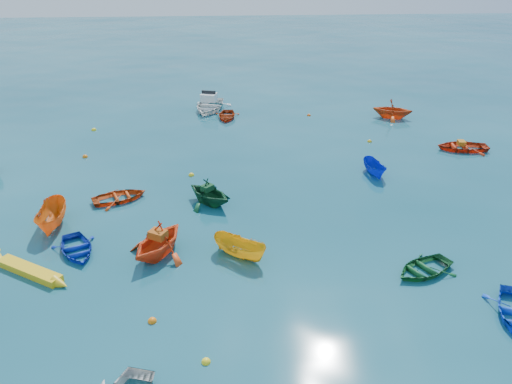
{
  "coord_description": "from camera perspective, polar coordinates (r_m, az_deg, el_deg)",
  "views": [
    {
      "loc": [
        -1.67,
        -18.51,
        12.18
      ],
      "look_at": [
        0.0,
        5.0,
        0.4
      ],
      "focal_mm": 35.0,
      "sensor_mm": 36.0,
      "label": 1
    }
  ],
  "objects": [
    {
      "name": "ground",
      "position": [
        22.22,
        0.92,
        -6.69
      ],
      "size": [
        160.0,
        160.0,
        0.0
      ],
      "primitive_type": "plane",
      "color": "#0B3F50",
      "rests_on": "ground"
    },
    {
      "name": "dinghy_blue_sw",
      "position": [
        23.46,
        -19.78,
        -6.49
      ],
      "size": [
        2.89,
        3.27,
        0.56
      ],
      "primitive_type": "imported",
      "rotation": [
        0.0,
        0.0,
        0.43
      ],
      "color": "#0D2AA7",
      "rests_on": "ground"
    },
    {
      "name": "dinghy_orange_w",
      "position": [
        22.36,
        -10.99,
        -7.01
      ],
      "size": [
        3.89,
        4.04,
        1.64
      ],
      "primitive_type": "imported",
      "rotation": [
        0.0,
        0.0,
        -0.52
      ],
      "color": "#F74917",
      "rests_on": "ground"
    },
    {
      "name": "sampan_yellow_mid",
      "position": [
        21.83,
        -1.83,
        -7.37
      ],
      "size": [
        2.72,
        2.43,
        1.03
      ],
      "primitive_type": "imported",
      "rotation": [
        0.0,
        0.0,
        0.91
      ],
      "color": "#EFAE15",
      "rests_on": "ground"
    },
    {
      "name": "dinghy_green_e",
      "position": [
        22.0,
        18.53,
        -8.66
      ],
      "size": [
        3.32,
        2.98,
        0.57
      ],
      "primitive_type": "imported",
      "rotation": [
        0.0,
        0.0,
        -1.1
      ],
      "color": "#135426",
      "rests_on": "ground"
    },
    {
      "name": "dinghy_red_nw",
      "position": [
        27.36,
        -15.28,
        -0.89
      ],
      "size": [
        3.36,
        2.93,
        0.58
      ],
      "primitive_type": "imported",
      "rotation": [
        0.0,
        0.0,
        1.96
      ],
      "color": "#CF4311",
      "rests_on": "ground"
    },
    {
      "name": "sampan_orange_n",
      "position": [
        25.87,
        -22.07,
        -3.67
      ],
      "size": [
        1.39,
        3.21,
        1.21
      ],
      "primitive_type": "imported",
      "rotation": [
        0.0,
        0.0,
        0.07
      ],
      "color": "orange",
      "rests_on": "ground"
    },
    {
      "name": "dinghy_green_n",
      "position": [
        26.18,
        -5.35,
        -1.29
      ],
      "size": [
        3.65,
        3.65,
        1.46
      ],
      "primitive_type": "imported",
      "rotation": [
        0.0,
        0.0,
        0.78
      ],
      "color": "#104827",
      "rests_on": "ground"
    },
    {
      "name": "dinghy_red_ne",
      "position": [
        35.63,
        22.44,
        4.5
      ],
      "size": [
        3.5,
        2.69,
        0.67
      ],
      "primitive_type": "imported",
      "rotation": [
        0.0,
        0.0,
        -1.69
      ],
      "color": "red",
      "rests_on": "ground"
    },
    {
      "name": "sampan_blue_far",
      "position": [
        30.18,
        13.33,
        2.0
      ],
      "size": [
        1.17,
        2.47,
        0.92
      ],
      "primitive_type": "imported",
      "rotation": [
        0.0,
        0.0,
        0.12
      ],
      "color": "#0F28C5",
      "rests_on": "ground"
    },
    {
      "name": "dinghy_red_far",
      "position": [
        39.29,
        -3.38,
        8.45
      ],
      "size": [
        2.19,
        2.89,
        0.57
      ],
      "primitive_type": "imported",
      "rotation": [
        0.0,
        0.0,
        -0.09
      ],
      "color": "#AB310E",
      "rests_on": "ground"
    },
    {
      "name": "dinghy_orange_far",
      "position": [
        40.64,
        15.23,
        8.18
      ],
      "size": [
        3.7,
        3.47,
        1.56
      ],
      "primitive_type": "imported",
      "rotation": [
        0.0,
        0.0,
        1.2
      ],
      "color": "#D84814",
      "rests_on": "ground"
    },
    {
      "name": "kayak_yellow",
      "position": [
        22.78,
        -24.4,
        -8.49
      ],
      "size": [
        3.7,
        2.62,
        0.4
      ],
      "primitive_type": null,
      "rotation": [
        0.0,
        0.0,
        1.01
      ],
      "color": "yellow",
      "rests_on": "ground"
    },
    {
      "name": "motorboat_white",
      "position": [
        41.42,
        -5.34,
        9.34
      ],
      "size": [
        4.08,
        4.95,
        1.49
      ],
      "primitive_type": "imported",
      "rotation": [
        0.0,
        0.0,
        -0.26
      ],
      "color": "white",
      "rests_on": "ground"
    },
    {
      "name": "tarp_orange_a",
      "position": [
        21.86,
        -11.14,
        -4.78
      ],
      "size": [
        0.89,
        0.83,
        0.35
      ],
      "primitive_type": "cube",
      "rotation": [
        0.0,
        0.0,
        -0.52
      ],
      "color": "#B65012",
      "rests_on": "dinghy_orange_w"
    },
    {
      "name": "tarp_green_b",
      "position": [
        25.86,
        -5.59,
        0.49
      ],
      "size": [
        0.75,
        0.75,
        0.29
      ],
      "primitive_type": "cube",
      "rotation": [
        0.0,
        0.0,
        0.78
      ],
      "color": "#0F3F1D",
      "rests_on": "dinghy_green_n"
    },
    {
      "name": "tarp_orange_b",
      "position": [
        35.43,
        22.42,
        5.22
      ],
      "size": [
        0.51,
        0.63,
        0.28
      ],
      "primitive_type": "cube",
      "rotation": [
        0.0,
        0.0,
        -1.69
      ],
      "color": "#B96B12",
      "rests_on": "dinghy_red_ne"
    },
    {
      "name": "buoy_or_a",
      "position": [
        18.89,
        -11.76,
        -14.29
      ],
      "size": [
        0.33,
        0.33,
        0.33
      ],
      "primitive_type": "sphere",
      "color": "orange",
      "rests_on": "ground"
    },
    {
      "name": "buoy_ye_a",
      "position": [
        17.17,
        -5.73,
        -18.8
      ],
      "size": [
        0.31,
        0.31,
        0.31
      ],
      "primitive_type": "sphere",
      "color": "yellow",
      "rests_on": "ground"
    },
    {
      "name": "buoy_or_c",
      "position": [
        33.55,
        -18.94,
        3.78
      ],
      "size": [
        0.35,
        0.35,
        0.35
      ],
      "primitive_type": "sphere",
      "color": "orange",
      "rests_on": "ground"
    },
    {
      "name": "buoy_ye_c",
      "position": [
        29.44,
        -7.4,
        1.89
      ],
      "size": [
        0.34,
        0.34,
        0.34
      ],
      "primitive_type": "sphere",
      "color": "yellow",
      "rests_on": "ground"
    },
    {
      "name": "buoy_ye_d",
      "position": [
        38.36,
        -18.03,
        6.72
      ],
      "size": [
        0.35,
        0.35,
        0.35
      ],
      "primitive_type": "sphere",
      "color": "yellow",
      "rests_on": "ground"
    },
    {
      "name": "buoy_or_e",
      "position": [
        39.97,
        6.06,
        8.67
      ],
      "size": [
        0.3,
        0.3,
        0.3
      ],
      "primitive_type": "sphere",
      "color": "#FA570D",
      "rests_on": "ground"
    },
    {
      "name": "buoy_ye_e",
      "position": [
        35.17,
        12.85,
        5.61
      ],
      "size": [
        0.31,
        0.31,
        0.31
      ],
      "primitive_type": "sphere",
      "color": "gold",
      "rests_on": "ground"
    }
  ]
}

